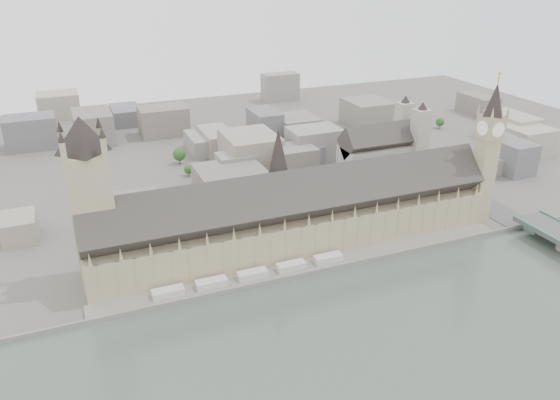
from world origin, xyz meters
name	(u,v)px	position (x,y,z in m)	size (l,w,h in m)	color
ground	(309,261)	(0.00, 0.00, 0.00)	(900.00, 900.00, 0.00)	#595651
embankment_wall	(319,271)	(0.00, -15.00, 1.50)	(600.00, 1.50, 3.00)	slate
river_terrace	(314,266)	(0.00, -7.50, 1.00)	(270.00, 15.00, 2.00)	slate
terrace_tents	(252,274)	(-40.00, -7.00, 4.00)	(118.00, 7.00, 4.00)	silver
palace_of_westminster	(296,216)	(0.00, 19.70, 22.71)	(265.00, 40.73, 55.44)	tan
elizabeth_tower	(488,144)	(138.00, 8.00, 58.09)	(17.00, 17.00, 107.50)	tan
victoria_tower	(90,195)	(-122.00, 26.00, 55.20)	(30.00, 30.00, 100.00)	tan
central_tower	(278,164)	(-10.00, 26.00, 57.92)	(13.00, 13.00, 48.00)	#9A8C6A
westminster_abbey	(382,155)	(110.92, 95.00, 25.08)	(68.00, 36.00, 64.00)	#9F9A8F
city_skyline_inland	(206,128)	(0.00, 245.00, 19.00)	(720.00, 360.00, 38.00)	gray
park_trees	(261,215)	(-10.00, 60.00, 7.50)	(110.00, 30.00, 15.00)	#284F1C
car_approach	(485,187)	(168.11, 34.70, 11.05)	(2.24, 5.52, 1.60)	gray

